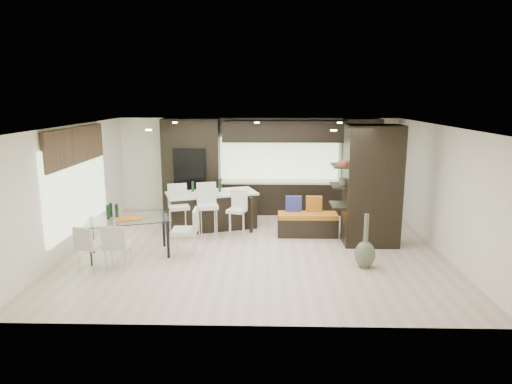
{
  "coord_description": "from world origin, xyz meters",
  "views": [
    {
      "loc": [
        0.26,
        -9.65,
        3.31
      ],
      "look_at": [
        0.0,
        0.6,
        1.15
      ],
      "focal_mm": 32.0,
      "sensor_mm": 36.0,
      "label": 1
    }
  ],
  "objects_px": {
    "dining_table": "(130,237)",
    "stool_right": "(237,219)",
    "floor_vase": "(366,241)",
    "chair_near": "(118,248)",
    "bench": "(307,224)",
    "chair_far": "(91,249)",
    "stool_left": "(179,216)",
    "stool_mid": "(208,216)",
    "chair_end": "(185,234)",
    "kitchen_island": "(212,210)"
  },
  "relations": [
    {
      "from": "stool_left",
      "to": "stool_right",
      "type": "relative_size",
      "value": 1.14
    },
    {
      "from": "stool_mid",
      "to": "stool_right",
      "type": "distance_m",
      "value": 0.69
    },
    {
      "from": "dining_table",
      "to": "bench",
      "type": "bearing_deg",
      "value": 2.33
    },
    {
      "from": "stool_right",
      "to": "bench",
      "type": "xyz_separation_m",
      "value": [
        1.7,
        0.19,
        -0.18
      ]
    },
    {
      "from": "floor_vase",
      "to": "chair_end",
      "type": "bearing_deg",
      "value": 170.91
    },
    {
      "from": "floor_vase",
      "to": "stool_left",
      "type": "bearing_deg",
      "value": 154.87
    },
    {
      "from": "floor_vase",
      "to": "chair_far",
      "type": "height_order",
      "value": "floor_vase"
    },
    {
      "from": "bench",
      "to": "stool_left",
      "type": "bearing_deg",
      "value": -175.98
    },
    {
      "from": "stool_mid",
      "to": "bench",
      "type": "bearing_deg",
      "value": -8.64
    },
    {
      "from": "kitchen_island",
      "to": "stool_mid",
      "type": "xyz_separation_m",
      "value": [
        0.0,
        -0.81,
        0.06
      ]
    },
    {
      "from": "bench",
      "to": "stool_mid",
      "type": "bearing_deg",
      "value": -174.69
    },
    {
      "from": "stool_right",
      "to": "bench",
      "type": "distance_m",
      "value": 1.72
    },
    {
      "from": "chair_near",
      "to": "bench",
      "type": "bearing_deg",
      "value": 28.94
    },
    {
      "from": "stool_left",
      "to": "stool_right",
      "type": "height_order",
      "value": "stool_left"
    },
    {
      "from": "bench",
      "to": "chair_far",
      "type": "distance_m",
      "value": 4.95
    },
    {
      "from": "kitchen_island",
      "to": "stool_left",
      "type": "distance_m",
      "value": 1.06
    },
    {
      "from": "chair_end",
      "to": "chair_far",
      "type": "bearing_deg",
      "value": 112.23
    },
    {
      "from": "stool_left",
      "to": "floor_vase",
      "type": "height_order",
      "value": "floor_vase"
    },
    {
      "from": "stool_right",
      "to": "chair_end",
      "type": "relative_size",
      "value": 0.96
    },
    {
      "from": "kitchen_island",
      "to": "chair_end",
      "type": "bearing_deg",
      "value": -118.18
    },
    {
      "from": "kitchen_island",
      "to": "stool_mid",
      "type": "distance_m",
      "value": 0.81
    },
    {
      "from": "chair_near",
      "to": "chair_end",
      "type": "xyz_separation_m",
      "value": [
        1.17,
        0.78,
        0.05
      ]
    },
    {
      "from": "stool_right",
      "to": "chair_end",
      "type": "bearing_deg",
      "value": -109.04
    },
    {
      "from": "floor_vase",
      "to": "kitchen_island",
      "type": "bearing_deg",
      "value": 141.1
    },
    {
      "from": "chair_far",
      "to": "dining_table",
      "type": "bearing_deg",
      "value": 75.01
    },
    {
      "from": "stool_mid",
      "to": "chair_near",
      "type": "distance_m",
      "value": 2.55
    },
    {
      "from": "chair_end",
      "to": "stool_right",
      "type": "bearing_deg",
      "value": -39.41
    },
    {
      "from": "dining_table",
      "to": "stool_right",
      "type": "bearing_deg",
      "value": 12.34
    },
    {
      "from": "stool_right",
      "to": "chair_far",
      "type": "xyz_separation_m",
      "value": [
        -2.69,
        -2.09,
        -0.04
      ]
    },
    {
      "from": "stool_mid",
      "to": "stool_right",
      "type": "relative_size",
      "value": 1.16
    },
    {
      "from": "floor_vase",
      "to": "chair_end",
      "type": "distance_m",
      "value": 3.7
    },
    {
      "from": "bench",
      "to": "dining_table",
      "type": "distance_m",
      "value": 4.16
    },
    {
      "from": "floor_vase",
      "to": "dining_table",
      "type": "xyz_separation_m",
      "value": [
        -4.82,
        0.58,
        -0.14
      ]
    },
    {
      "from": "bench",
      "to": "chair_end",
      "type": "distance_m",
      "value": 3.1
    },
    {
      "from": "floor_vase",
      "to": "dining_table",
      "type": "distance_m",
      "value": 4.85
    },
    {
      "from": "stool_left",
      "to": "chair_far",
      "type": "distance_m",
      "value": 2.46
    },
    {
      "from": "stool_mid",
      "to": "floor_vase",
      "type": "bearing_deg",
      "value": -43.37
    },
    {
      "from": "floor_vase",
      "to": "chair_far",
      "type": "bearing_deg",
      "value": -178.02
    },
    {
      "from": "kitchen_island",
      "to": "chair_near",
      "type": "xyz_separation_m",
      "value": [
        -1.49,
        -2.88,
        -0.04
      ]
    },
    {
      "from": "kitchen_island",
      "to": "stool_right",
      "type": "distance_m",
      "value": 1.03
    },
    {
      "from": "stool_mid",
      "to": "floor_vase",
      "type": "height_order",
      "value": "floor_vase"
    },
    {
      "from": "kitchen_island",
      "to": "chair_near",
      "type": "height_order",
      "value": "kitchen_island"
    },
    {
      "from": "bench",
      "to": "chair_end",
      "type": "height_order",
      "value": "chair_end"
    },
    {
      "from": "stool_left",
      "to": "chair_end",
      "type": "bearing_deg",
      "value": -93.02
    },
    {
      "from": "kitchen_island",
      "to": "bench",
      "type": "height_order",
      "value": "kitchen_island"
    },
    {
      "from": "stool_left",
      "to": "floor_vase",
      "type": "distance_m",
      "value": 4.43
    },
    {
      "from": "stool_mid",
      "to": "chair_end",
      "type": "xyz_separation_m",
      "value": [
        -0.32,
        -1.29,
        -0.05
      ]
    },
    {
      "from": "floor_vase",
      "to": "chair_near",
      "type": "relative_size",
      "value": 1.28
    },
    {
      "from": "stool_mid",
      "to": "bench",
      "type": "height_order",
      "value": "stool_mid"
    },
    {
      "from": "stool_right",
      "to": "floor_vase",
      "type": "relative_size",
      "value": 0.83
    }
  ]
}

